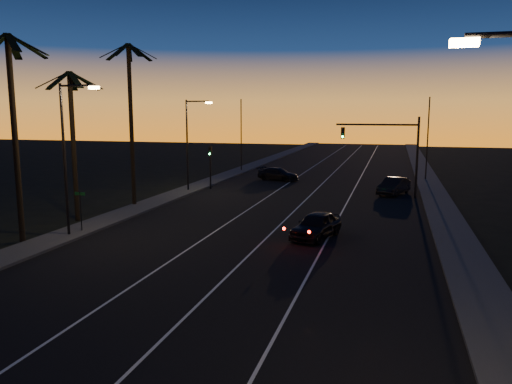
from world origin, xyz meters
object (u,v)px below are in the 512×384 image
(lead_car, at_px, (316,225))
(cross_car, at_px, (278,174))
(signal_mast, at_px, (389,142))
(right_car, at_px, (394,186))

(lead_car, relative_size, cross_car, 1.04)
(signal_mast, relative_size, lead_car, 1.35)
(right_car, distance_m, cross_car, 13.91)
(right_car, height_order, cross_car, right_car)
(signal_mast, distance_m, lead_car, 17.29)
(lead_car, distance_m, right_car, 18.10)
(right_car, bearing_deg, lead_car, -103.97)
(signal_mast, height_order, cross_car, signal_mast)
(lead_car, xyz_separation_m, right_car, (4.37, 17.57, 0.00))
(lead_car, bearing_deg, signal_mast, 76.83)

